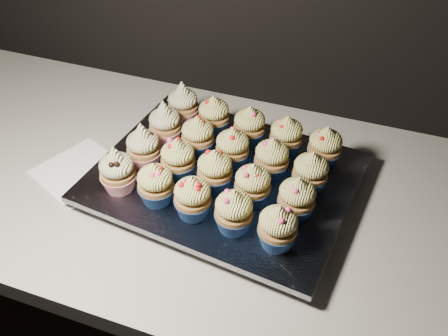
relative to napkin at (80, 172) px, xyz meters
The scene contains 24 objects.
worktop 0.42m from the napkin, ahead, with size 2.44×0.64×0.04m, color beige.
napkin is the anchor object (origin of this frame).
baking_tray 0.28m from the napkin, 11.02° to the left, with size 0.42×0.32×0.02m, color black.
foil_lining 0.28m from the napkin, 11.02° to the left, with size 0.46×0.36×0.01m, color silver.
cupcake_0 0.14m from the napkin, 19.55° to the right, with size 0.06×0.06×0.10m.
cupcake_1 0.21m from the napkin, 13.63° to the right, with size 0.06×0.06×0.08m.
cupcake_2 0.28m from the napkin, 11.80° to the right, with size 0.06×0.06×0.08m.
cupcake_3 0.35m from the napkin, 10.41° to the right, with size 0.06×0.06×0.08m.
cupcake_4 0.42m from the napkin, ahead, with size 0.06×0.06×0.08m.
cupcake_5 0.15m from the napkin, 14.38° to the left, with size 0.06×0.06×0.10m.
cupcake_6 0.21m from the napkin, ahead, with size 0.06×0.06×0.08m.
cupcake_7 0.28m from the napkin, ahead, with size 0.06×0.06×0.08m.
cupcake_8 0.35m from the napkin, ahead, with size 0.06×0.06×0.08m.
cupcake_9 0.43m from the napkin, ahead, with size 0.06×0.06×0.08m.
cupcake_10 0.19m from the napkin, 38.97° to the left, with size 0.06×0.06×0.10m.
cupcake_11 0.24m from the napkin, 25.31° to the left, with size 0.06×0.06×0.08m.
cupcake_12 0.30m from the napkin, 17.43° to the left, with size 0.06×0.06×0.08m.
cupcake_13 0.37m from the napkin, 13.18° to the left, with size 0.06×0.06×0.08m.
cupcake_14 0.44m from the napkin, ahead, with size 0.06×0.06×0.08m.
cupcake_15 0.24m from the napkin, 52.33° to the left, with size 0.06×0.06×0.10m.
cupcake_16 0.28m from the napkin, 38.75° to the left, with size 0.06×0.06×0.08m.
cupcake_17 0.34m from the napkin, 29.14° to the left, with size 0.06×0.06×0.08m.
cupcake_18 0.40m from the napkin, 23.06° to the left, with size 0.06×0.06×0.08m.
cupcake_19 0.47m from the napkin, 18.61° to the left, with size 0.06×0.06×0.08m.
Camera 1 is at (0.09, 1.06, 1.55)m, focal length 40.00 mm.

